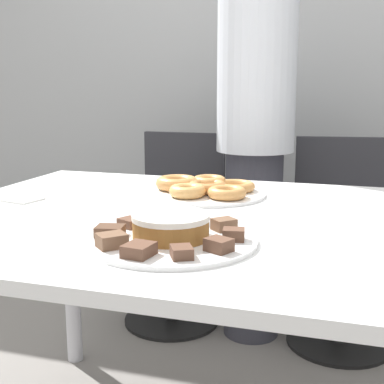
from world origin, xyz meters
TOP-DOWN VIEW (x-y plane):
  - wall_back at (0.00, 1.64)m, footprint 8.00×0.05m
  - table at (0.00, 0.00)m, footprint 1.41×1.08m
  - person_standing at (-0.02, 0.92)m, footprint 0.32×0.32m
  - office_chair_left at (-0.39, 0.99)m, footprint 0.44×0.44m
  - office_chair_right at (0.35, 0.99)m, footprint 0.50×0.50m
  - plate_cake at (0.02, -0.25)m, footprint 0.37×0.37m
  - plate_donuts at (-0.04, 0.25)m, footprint 0.35×0.35m
  - frosted_cake at (0.02, -0.25)m, footprint 0.16×0.16m
  - lamington_0 at (0.14, -0.30)m, footprint 0.06×0.06m
  - lamington_1 at (0.15, -0.22)m, footprint 0.05×0.05m
  - lamington_2 at (0.12, -0.15)m, footprint 0.06×0.06m
  - lamington_3 at (0.04, -0.12)m, footprint 0.04×0.05m
  - lamington_4 at (-0.04, -0.13)m, footprint 0.07×0.07m
  - lamington_5 at (-0.09, -0.19)m, footprint 0.06×0.06m
  - lamington_6 at (-0.11, -0.27)m, footprint 0.07×0.06m
  - lamington_7 at (-0.07, -0.34)m, footprint 0.07×0.07m
  - lamington_8 at (0.01, -0.38)m, footprint 0.06×0.07m
  - lamington_9 at (0.09, -0.36)m, footprint 0.06×0.06m
  - donut_0 at (-0.04, 0.25)m, footprint 0.12×0.12m
  - donut_1 at (0.04, 0.18)m, footprint 0.11×0.11m
  - donut_2 at (0.04, 0.29)m, footprint 0.12×0.12m
  - donut_3 at (-0.05, 0.32)m, footprint 0.11×0.11m
  - donut_4 at (-0.13, 0.26)m, footprint 0.13×0.13m
  - donut_5 at (-0.07, 0.16)m, footprint 0.11×0.11m
  - napkin at (-0.53, 0.02)m, footprint 0.12×0.11m

SIDE VIEW (x-z plane):
  - office_chair_left at x=-0.39m, z-range -0.03..0.84m
  - office_chair_right at x=0.35m, z-range -0.03..0.84m
  - table at x=0.00m, z-range 0.29..1.05m
  - napkin at x=-0.53m, z-range 0.76..0.77m
  - plate_cake at x=0.02m, z-range 0.76..0.77m
  - plate_donuts at x=-0.04m, z-range 0.76..0.77m
  - lamington_5 at x=-0.09m, z-range 0.77..0.79m
  - lamington_4 at x=-0.04m, z-range 0.77..0.79m
  - lamington_9 at x=0.09m, z-range 0.77..0.79m
  - lamington_6 at x=-0.11m, z-range 0.77..0.79m
  - lamington_8 at x=0.01m, z-range 0.77..0.79m
  - lamington_1 at x=0.15m, z-range 0.77..0.80m
  - lamington_0 at x=0.14m, z-range 0.77..0.80m
  - lamington_3 at x=0.04m, z-range 0.77..0.80m
  - lamington_2 at x=0.12m, z-range 0.77..0.80m
  - lamington_7 at x=-0.07m, z-range 0.77..0.80m
  - donut_2 at x=0.04m, z-range 0.77..0.80m
  - donut_1 at x=0.04m, z-range 0.77..0.80m
  - donut_0 at x=-0.04m, z-range 0.77..0.80m
  - donut_5 at x=-0.07m, z-range 0.77..0.81m
  - donut_3 at x=-0.05m, z-range 0.77..0.81m
  - donut_4 at x=-0.13m, z-range 0.77..0.81m
  - frosted_cake at x=0.02m, z-range 0.77..0.82m
  - person_standing at x=-0.02m, z-range 0.05..1.69m
  - wall_back at x=0.00m, z-range 0.00..2.60m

